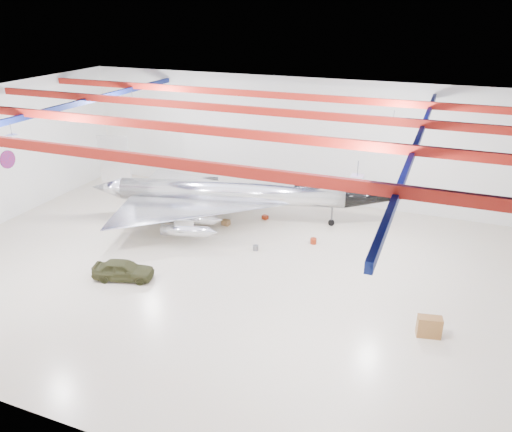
% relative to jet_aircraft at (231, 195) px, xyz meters
% --- Properties ---
extents(floor, '(40.00, 40.00, 0.00)m').
position_rel_jet_aircraft_xyz_m(floor, '(2.45, -7.64, -2.30)').
color(floor, beige).
rests_on(floor, ground).
extents(wall_back, '(40.00, 0.00, 40.00)m').
position_rel_jet_aircraft_xyz_m(wall_back, '(2.45, 7.36, 3.20)').
color(wall_back, silver).
rests_on(wall_back, floor).
extents(ceiling, '(40.00, 40.00, 0.00)m').
position_rel_jet_aircraft_xyz_m(ceiling, '(2.45, -7.64, 8.70)').
color(ceiling, '#0A0F38').
rests_on(ceiling, wall_back).
extents(ceiling_structure, '(39.50, 29.50, 1.08)m').
position_rel_jet_aircraft_xyz_m(ceiling_structure, '(2.45, -7.64, 8.02)').
color(ceiling_structure, maroon).
rests_on(ceiling_structure, ceiling).
extents(wall_roundel, '(0.10, 1.50, 1.50)m').
position_rel_jet_aircraft_xyz_m(wall_roundel, '(-17.49, -5.64, 2.70)').
color(wall_roundel, '#B21414').
rests_on(wall_roundel, wall_left).
extents(jet_aircraft, '(25.23, 18.02, 7.01)m').
position_rel_jet_aircraft_xyz_m(jet_aircraft, '(0.00, 0.00, 0.00)').
color(jet_aircraft, '#BBBDC2').
rests_on(jet_aircraft, floor).
extents(jeep, '(4.28, 2.64, 1.36)m').
position_rel_jet_aircraft_xyz_m(jeep, '(-2.71, -11.27, -1.62)').
color(jeep, '#35361B').
rests_on(jeep, floor).
extents(desk, '(1.40, 0.90, 1.19)m').
position_rel_jet_aircraft_xyz_m(desk, '(16.47, -10.28, -1.70)').
color(desk, brown).
rests_on(desk, floor).
extents(crate_ply, '(0.49, 0.41, 0.31)m').
position_rel_jet_aircraft_xyz_m(crate_ply, '(-3.83, -1.71, -2.14)').
color(crate_ply, olive).
rests_on(crate_ply, floor).
extents(toolbox_red, '(0.56, 0.51, 0.32)m').
position_rel_jet_aircraft_xyz_m(toolbox_red, '(2.48, 1.46, -2.14)').
color(toolbox_red, maroon).
rests_on(toolbox_red, floor).
extents(engine_drum, '(0.52, 0.52, 0.38)m').
position_rel_jet_aircraft_xyz_m(engine_drum, '(3.86, -4.19, -2.11)').
color(engine_drum, '#59595B').
rests_on(engine_drum, floor).
extents(crate_small, '(0.38, 0.32, 0.25)m').
position_rel_jet_aircraft_xyz_m(crate_small, '(-3.84, -1.00, -2.17)').
color(crate_small, '#59595B').
rests_on(crate_small, floor).
extents(tool_chest, '(0.59, 0.59, 0.43)m').
position_rel_jet_aircraft_xyz_m(tool_chest, '(7.53, -1.57, -2.09)').
color(tool_chest, maroon).
rests_on(tool_chest, floor).
extents(oil_barrel, '(0.69, 0.58, 0.43)m').
position_rel_jet_aircraft_xyz_m(oil_barrel, '(-0.09, -0.88, -2.08)').
color(oil_barrel, olive).
rests_on(oil_barrel, floor).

